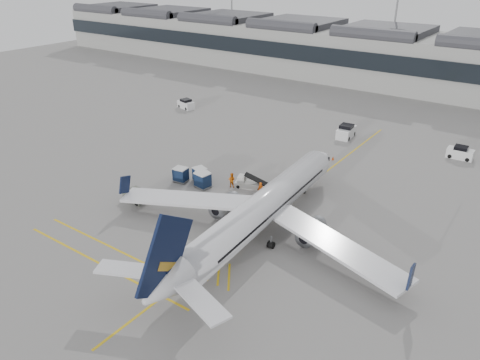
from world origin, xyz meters
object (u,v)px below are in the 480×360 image
Objects in this scene: belt_loader at (249,183)px; baggage_cart_a at (203,180)px; pushback_tug at (136,196)px; airliner_main at (260,211)px; ramp_agent_a at (261,190)px; ramp_agent_b at (232,180)px.

belt_loader is 2.23× the size of baggage_cart_a.
airliner_main is at bearing 11.07° from pushback_tug.
pushback_tug is (-16.06, -2.37, -2.10)m from airliner_main.
baggage_cart_a is (-4.75, -3.43, 0.53)m from belt_loader.
airliner_main reaches higher than belt_loader.
belt_loader is at bearing 126.66° from airliner_main.
ramp_agent_a is 0.67× the size of pushback_tug.
belt_loader is at bearing 127.41° from ramp_agent_a.
airliner_main is 12.42× the size of pushback_tug.
belt_loader is 1.63× the size of pushback_tug.
pushback_tug is at bearing -165.08° from ramp_agent_a.
belt_loader is 14.06m from pushback_tug.
ramp_agent_a is at bearing 23.72° from baggage_cart_a.
ramp_agent_a is 1.01× the size of ramp_agent_b.
baggage_cart_a is at bearing 63.06° from pushback_tug.
ramp_agent_a is 14.92m from pushback_tug.
baggage_cart_a reaches higher than ramp_agent_b.
baggage_cart_a is 3.65m from ramp_agent_b.
pushback_tug is at bearing -148.83° from belt_loader.
ramp_agent_b is at bearing -167.09° from belt_loader.
ramp_agent_b is 0.66× the size of pushback_tug.
belt_loader is 2.46× the size of ramp_agent_b.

